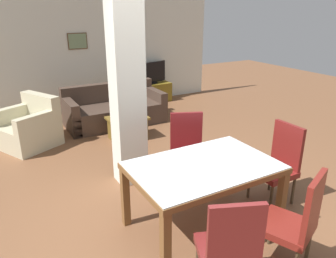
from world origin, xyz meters
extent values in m
plane|color=brown|center=(0.00, 0.00, 0.00)|extent=(18.00, 18.00, 0.00)
cube|color=silver|center=(0.00, 5.17, 1.35)|extent=(7.20, 0.06, 2.70)
cube|color=brown|center=(0.13, 5.13, 1.60)|extent=(0.44, 0.02, 0.36)
cube|color=gray|center=(0.13, 5.11, 1.60)|extent=(0.40, 0.01, 0.32)
cube|color=silver|center=(-0.26, 1.39, 1.35)|extent=(0.40, 0.33, 2.70)
cube|color=brown|center=(0.00, -0.48, 0.73)|extent=(1.54, 0.06, 0.06)
cube|color=brown|center=(0.00, 0.48, 0.73)|extent=(1.54, 0.06, 0.06)
cube|color=brown|center=(-0.74, 0.00, 0.73)|extent=(0.06, 0.90, 0.06)
cube|color=brown|center=(0.74, 0.00, 0.73)|extent=(0.06, 0.90, 0.06)
cube|color=silver|center=(0.00, 0.00, 0.77)|extent=(1.52, 1.00, 0.01)
cube|color=brown|center=(-0.72, -0.46, 0.35)|extent=(0.08, 0.08, 0.70)
cube|color=brown|center=(0.72, -0.46, 0.35)|extent=(0.08, 0.08, 0.70)
cube|color=brown|center=(-0.72, 0.46, 0.35)|extent=(0.08, 0.08, 0.70)
cube|color=brown|center=(0.72, 0.46, 0.35)|extent=(0.08, 0.08, 0.70)
cube|color=maroon|center=(-0.35, -0.82, 0.41)|extent=(0.60, 0.60, 0.07)
cube|color=maroon|center=(-0.43, -1.01, 0.72)|extent=(0.42, 0.22, 0.56)
cylinder|color=#453624|center=(-0.45, -0.57, 0.19)|extent=(0.04, 0.04, 0.37)
cylinder|color=#453624|center=(-0.10, -0.72, 0.19)|extent=(0.04, 0.04, 0.37)
cube|color=maroon|center=(0.35, 0.82, 0.41)|extent=(0.60, 0.60, 0.07)
cube|color=maroon|center=(0.43, 1.01, 0.72)|extent=(0.42, 0.22, 0.56)
cylinder|color=#453624|center=(0.45, 0.57, 0.19)|extent=(0.04, 0.04, 0.37)
cylinder|color=#453624|center=(0.10, 0.72, 0.19)|extent=(0.04, 0.04, 0.37)
cylinder|color=#453624|center=(0.59, 0.92, 0.19)|extent=(0.04, 0.04, 0.37)
cylinder|color=#453624|center=(0.24, 1.07, 0.19)|extent=(0.04, 0.04, 0.37)
cube|color=maroon|center=(0.35, -0.84, 0.41)|extent=(0.60, 0.60, 0.07)
cube|color=maroon|center=(0.42, -1.03, 0.72)|extent=(0.42, 0.21, 0.56)
cylinder|color=#453624|center=(0.10, -0.73, 0.19)|extent=(0.04, 0.04, 0.37)
cylinder|color=#453624|center=(0.45, -0.59, 0.19)|extent=(0.04, 0.04, 0.37)
cylinder|color=#453624|center=(0.59, -0.94, 0.19)|extent=(0.04, 0.04, 0.37)
cube|color=maroon|center=(1.06, 0.00, 0.41)|extent=(0.46, 0.46, 0.07)
cube|color=maroon|center=(1.27, 0.00, 0.72)|extent=(0.05, 0.44, 0.56)
cylinder|color=#453624|center=(0.87, -0.19, 0.19)|extent=(0.04, 0.04, 0.37)
cylinder|color=#453624|center=(0.87, 0.19, 0.19)|extent=(0.04, 0.04, 0.37)
cylinder|color=#453624|center=(1.25, -0.19, 0.19)|extent=(0.04, 0.04, 0.37)
cylinder|color=#453624|center=(1.25, 0.19, 0.19)|extent=(0.04, 0.04, 0.37)
cube|color=#443329|center=(0.42, 3.74, 0.21)|extent=(2.01, 0.92, 0.42)
cube|color=#443329|center=(0.42, 4.11, 0.61)|extent=(2.01, 0.18, 0.39)
cube|color=#443329|center=(1.34, 3.74, 0.32)|extent=(0.16, 0.92, 0.63)
cube|color=#443329|center=(-0.51, 3.74, 0.32)|extent=(0.16, 0.92, 0.63)
cube|color=beige|center=(-1.35, 3.39, 0.20)|extent=(1.15, 1.16, 0.40)
cube|color=beige|center=(-1.05, 3.54, 0.64)|extent=(0.55, 0.86, 0.48)
cube|color=beige|center=(-1.19, 3.06, 0.33)|extent=(0.82, 0.51, 0.66)
cube|color=beige|center=(-1.52, 3.71, 0.33)|extent=(0.82, 0.51, 0.66)
cube|color=brown|center=(0.32, 2.85, 0.40)|extent=(0.72, 0.49, 0.04)
cube|color=brown|center=(0.32, 2.85, 0.19)|extent=(0.64, 0.41, 0.38)
cylinder|color=#194C23|center=(0.11, 2.86, 0.51)|extent=(0.08, 0.08, 0.19)
cylinder|color=#194C23|center=(0.11, 2.86, 0.64)|extent=(0.03, 0.03, 0.07)
cylinder|color=#B7B7BC|center=(0.11, 2.86, 0.68)|extent=(0.04, 0.04, 0.01)
cube|color=brown|center=(1.78, 4.89, 0.24)|extent=(1.14, 0.40, 0.48)
cube|color=black|center=(1.78, 4.89, 0.49)|extent=(0.45, 0.29, 0.03)
cube|color=black|center=(1.78, 4.89, 0.77)|extent=(1.03, 0.28, 0.52)
camera|label=1|loc=(-1.85, -2.50, 2.33)|focal=35.00mm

